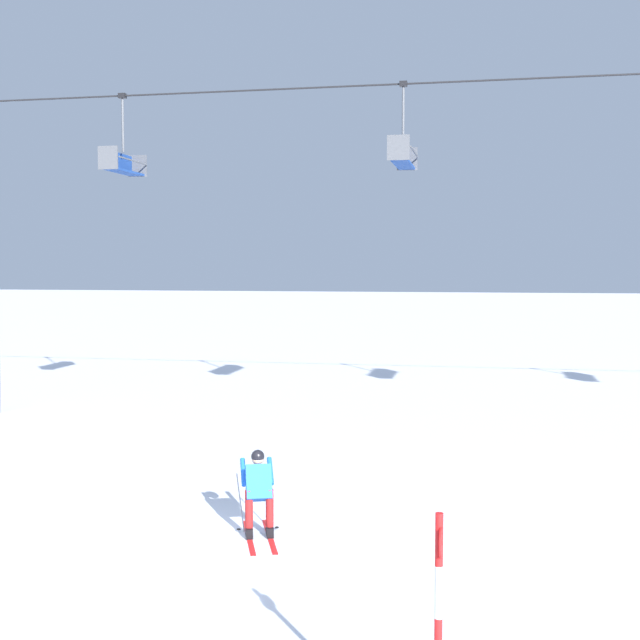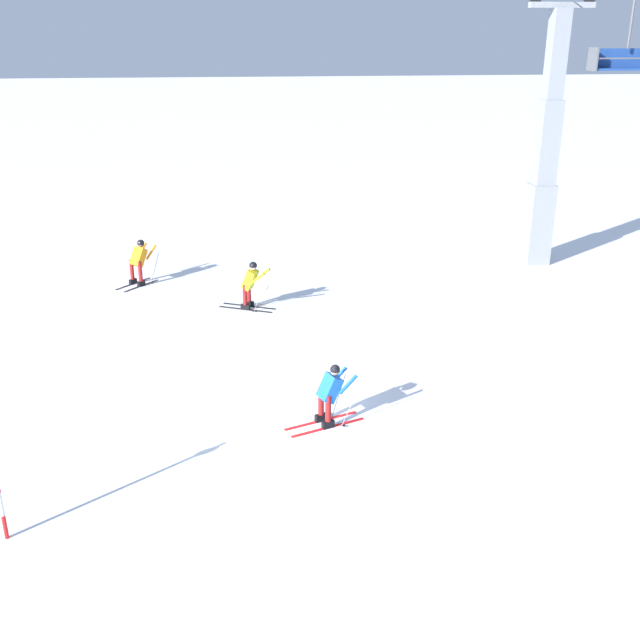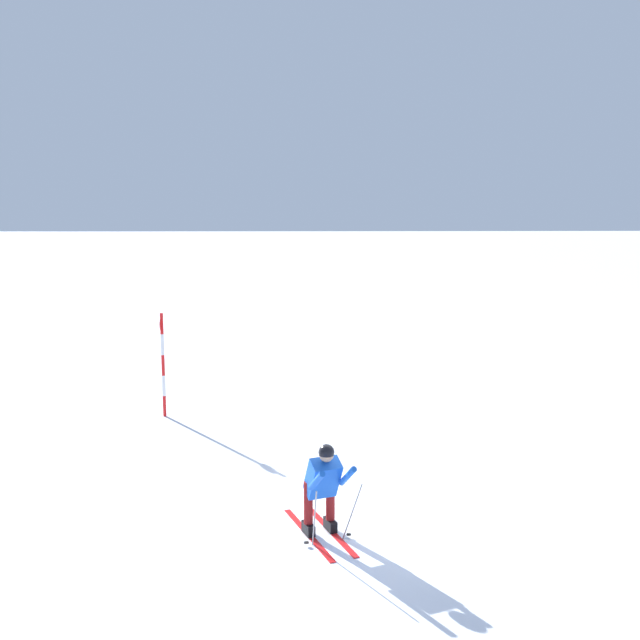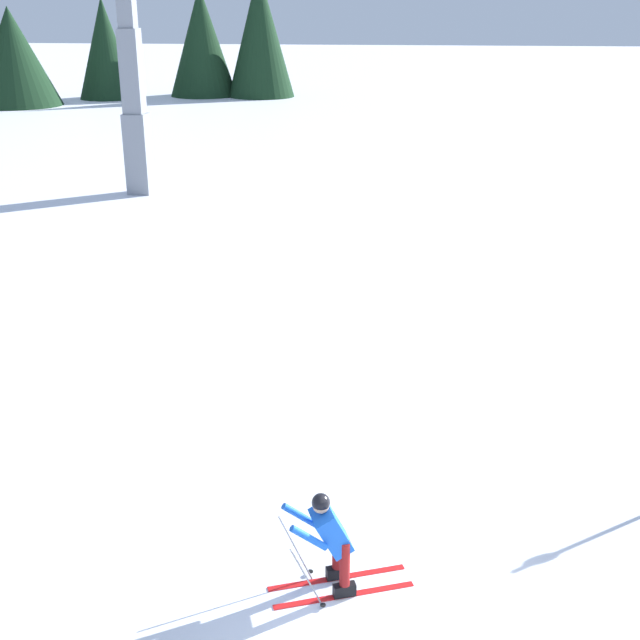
# 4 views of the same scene
# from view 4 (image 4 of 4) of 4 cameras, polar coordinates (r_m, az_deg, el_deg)

# --- Properties ---
(ground_plane) EXTENTS (260.00, 260.00, 0.00)m
(ground_plane) POSITION_cam_4_polar(r_m,az_deg,el_deg) (10.24, 7.14, -21.02)
(ground_plane) COLOR white
(skier_carving_main) EXTENTS (1.09, 1.83, 1.51)m
(skier_carving_main) POSITION_cam_4_polar(r_m,az_deg,el_deg) (10.32, 0.73, -14.78)
(skier_carving_main) COLOR red
(skier_carving_main) RESTS_ON ground_plane
(lift_tower_far) EXTENTS (0.84, 2.95, 9.42)m
(lift_tower_far) POSITION_cam_4_polar(r_m,az_deg,el_deg) (31.63, -12.87, 15.50)
(lift_tower_far) COLOR gray
(lift_tower_far) RESTS_ON ground_plane
(tree_line_ridge) EXTENTS (14.38, 28.27, 9.61)m
(tree_line_ridge) POSITION_cam_4_polar(r_m,az_deg,el_deg) (62.85, -17.61, 17.98)
(tree_line_ridge) COLOR black
(tree_line_ridge) RESTS_ON ground_plane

